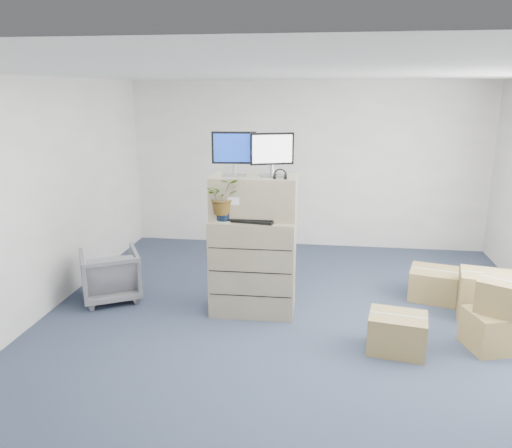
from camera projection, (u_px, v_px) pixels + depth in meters
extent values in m
plane|color=#232D40|center=(291.00, 339.00, 5.47)|extent=(7.00, 7.00, 0.00)
cube|color=beige|center=(307.00, 165.00, 8.46)|extent=(6.00, 0.02, 2.80)
cube|color=gray|center=(253.00, 265.00, 6.05)|extent=(1.01, 0.63, 1.17)
cube|color=gray|center=(254.00, 197.00, 5.88)|extent=(1.01, 0.52, 0.50)
cube|color=#99999E|center=(234.00, 175.00, 5.82)|extent=(0.29, 0.22, 0.02)
cylinder|color=#99999E|center=(234.00, 169.00, 5.80)|extent=(0.04, 0.04, 0.12)
cube|color=black|center=(234.00, 148.00, 5.74)|extent=(0.52, 0.08, 0.37)
cube|color=navy|center=(234.00, 148.00, 5.72)|extent=(0.47, 0.04, 0.32)
cube|color=#99999E|center=(272.00, 176.00, 5.76)|extent=(0.32, 0.27, 0.02)
cylinder|color=#99999E|center=(272.00, 170.00, 5.75)|extent=(0.04, 0.04, 0.12)
cube|color=black|center=(272.00, 149.00, 5.68)|extent=(0.49, 0.20, 0.36)
cube|color=white|center=(272.00, 149.00, 5.66)|extent=(0.44, 0.16, 0.32)
torus|color=black|center=(280.00, 175.00, 5.61)|extent=(0.15, 0.02, 0.15)
cube|color=black|center=(250.00, 220.00, 5.78)|extent=(0.62, 0.34, 0.03)
ellipsoid|color=silver|center=(281.00, 221.00, 5.73)|extent=(0.11, 0.08, 0.04)
cylinder|color=#94979D|center=(259.00, 204.00, 5.92)|extent=(0.09, 0.09, 0.31)
cube|color=silver|center=(249.00, 218.00, 5.90)|extent=(0.07, 0.06, 0.02)
cube|color=black|center=(249.00, 211.00, 5.88)|extent=(0.07, 0.05, 0.13)
cube|color=black|center=(283.00, 214.00, 5.96)|extent=(0.25, 0.20, 0.07)
cube|color=#3874BF|center=(280.00, 207.00, 5.96)|extent=(0.32, 0.23, 0.11)
cylinder|color=#A5C09B|center=(224.00, 221.00, 5.78)|extent=(0.20, 0.20, 0.02)
cylinder|color=black|center=(224.00, 214.00, 5.76)|extent=(0.17, 0.17, 0.13)
imported|color=#1F5C1A|center=(223.00, 200.00, 5.72)|extent=(0.49, 0.51, 0.33)
imported|color=slate|center=(110.00, 273.00, 6.44)|extent=(0.93, 0.91, 0.72)
cube|color=olive|center=(397.00, 333.00, 5.18)|extent=(0.65, 0.54, 0.40)
cube|color=olive|center=(495.00, 330.00, 5.23)|extent=(0.67, 0.60, 0.41)
cube|color=olive|center=(433.00, 284.00, 6.50)|extent=(0.70, 0.66, 0.39)
cube|color=olive|center=(502.00, 296.00, 5.14)|extent=(0.59, 0.57, 0.35)
cube|color=olive|center=(494.00, 297.00, 5.88)|extent=(0.88, 0.66, 0.56)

